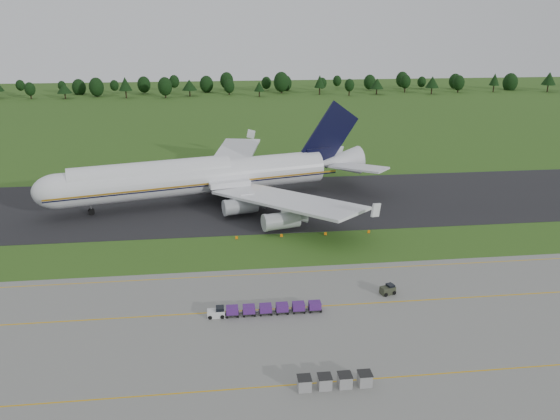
{
  "coord_description": "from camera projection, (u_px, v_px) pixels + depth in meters",
  "views": [
    {
      "loc": [
        -5.92,
        -93.28,
        40.74
      ],
      "look_at": [
        5.36,
        2.0,
        7.17
      ],
      "focal_mm": 35.0,
      "sensor_mm": 36.0,
      "label": 1
    }
  ],
  "objects": [
    {
      "name": "ground",
      "position": [
        253.0,
        251.0,
        101.55
      ],
      "size": [
        600.0,
        600.0,
        0.0
      ],
      "primitive_type": "plane",
      "color": "#2D5319",
      "rests_on": "ground"
    },
    {
      "name": "baggage_train",
      "position": [
        263.0,
        309.0,
        79.49
      ],
      "size": [
        16.72,
        1.52,
        1.46
      ],
      "color": "silver",
      "rests_on": "apron"
    },
    {
      "name": "aircraft",
      "position": [
        204.0,
        176.0,
        126.93
      ],
      "size": [
        78.83,
        74.55,
        22.12
      ],
      "color": "white",
      "rests_on": "ground"
    },
    {
      "name": "apron",
      "position": [
        271.0,
        357.0,
        69.67
      ],
      "size": [
        300.0,
        52.0,
        0.06
      ],
      "primitive_type": "cube",
      "color": "slate",
      "rests_on": "ground"
    },
    {
      "name": "apron_markings",
      "position": [
        266.0,
        327.0,
        76.24
      ],
      "size": [
        300.0,
        30.2,
        0.01
      ],
      "color": "#D59C0C",
      "rests_on": "apron"
    },
    {
      "name": "edge_markers",
      "position": [
        304.0,
        235.0,
        108.47
      ],
      "size": [
        27.13,
        0.3,
        0.6
      ],
      "color": "orange",
      "rests_on": "ground"
    },
    {
      "name": "utility_cart",
      "position": [
        388.0,
        290.0,
        85.39
      ],
      "size": [
        2.52,
        1.94,
        1.22
      ],
      "color": "#2E3223",
      "rests_on": "apron"
    },
    {
      "name": "taxiway",
      "position": [
        244.0,
        203.0,
        127.78
      ],
      "size": [
        300.0,
        40.0,
        0.08
      ],
      "primitive_type": "cube",
      "color": "black",
      "rests_on": "ground"
    },
    {
      "name": "tree_line",
      "position": [
        244.0,
        84.0,
        306.99
      ],
      "size": [
        525.14,
        22.75,
        11.65
      ],
      "color": "black",
      "rests_on": "ground"
    },
    {
      "name": "uld_row",
      "position": [
        335.0,
        381.0,
        63.63
      ],
      "size": [
        8.83,
        1.63,
        1.61
      ],
      "color": "gray",
      "rests_on": "apron"
    }
  ]
}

